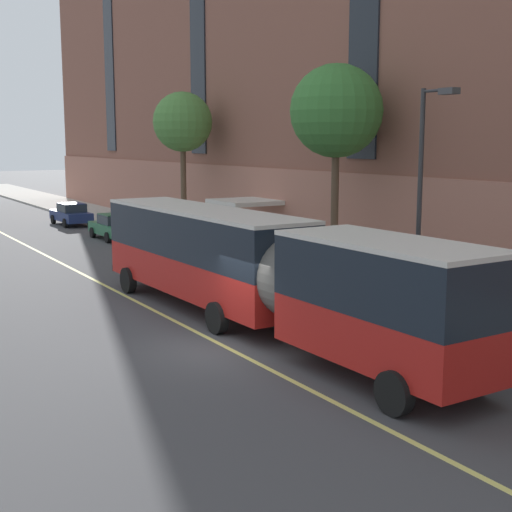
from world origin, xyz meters
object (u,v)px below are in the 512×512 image
Objects in this scene: parked_car_green_2 at (114,227)px; street_tree_far_uptown at (183,123)px; parked_car_navy_4 at (325,287)px; parked_car_green_0 at (209,254)px; parked_car_navy_6 at (71,214)px; fire_hydrant at (207,247)px; street_tree_mid_block at (336,112)px; city_bus at (253,265)px; street_lamp at (425,180)px.

street_tree_far_uptown is at bearing -16.37° from parked_car_green_2.
parked_car_green_2 is at bearing 90.24° from parked_car_navy_4.
parked_car_green_0 is 0.96× the size of parked_car_navy_6.
fire_hydrant is (1.75, 12.50, -0.29)m from parked_car_navy_4.
parked_car_navy_4 is at bearing -130.07° from street_tree_mid_block.
street_tree_mid_block is at bearing -80.73° from parked_car_navy_6.
parked_car_green_0 is (3.57, 9.95, -1.28)m from city_bus.
city_bus is 2.02× the size of street_tree_mid_block.
street_tree_far_uptown reaches higher than street_lamp.
street_tree_mid_block is at bearing 37.55° from city_bus.
parked_car_green_0 is 6.12× the size of fire_hydrant.
city_bus is at bearing -111.39° from fire_hydrant.
street_lamp is at bearing -85.39° from parked_car_green_2.
parked_car_green_0 is 0.49× the size of street_tree_mid_block.
street_lamp is at bearing -18.13° from city_bus.
fire_hydrant is (1.74, 3.60, -0.29)m from parked_car_green_0.
street_tree_mid_block is at bearing 74.05° from street_lamp.
street_tree_far_uptown reaches higher than parked_car_navy_6.
fire_hydrant is (-2.27, -7.46, -6.47)m from street_tree_far_uptown.
parked_car_green_0 is 13.29m from street_tree_far_uptown.
city_bus is at bearing -142.45° from street_tree_mid_block.
city_bus is 10.80m from street_tree_mid_block.
street_tree_mid_block is (4.01, -4.13, 6.31)m from parked_car_green_0.
street_lamp is at bearing -56.82° from parked_car_navy_4.
parked_car_green_0 is at bearing -115.85° from fire_hydrant.
city_bus is 4.14× the size of parked_car_green_2.
fire_hydrant is at bearing -78.06° from parked_car_green_2.
street_tree_mid_block is 12.44× the size of fire_hydrant.
street_lamp is (1.92, -32.68, 3.85)m from parked_car_navy_6.
city_bus is at bearing -98.89° from parked_car_green_2.
street_lamp is (1.93, -23.99, 3.85)m from parked_car_green_2.
street_tree_far_uptown reaches higher than parked_car_green_0.
parked_car_navy_4 is 21.28m from street_tree_far_uptown.
street_lamp is (1.84, -11.73, 3.85)m from parked_car_green_0.
parked_car_green_2 is 18.04m from street_tree_mid_block.
street_tree_far_uptown is at bearing 70.06° from parked_car_green_0.
street_tree_mid_block reaches higher than street_lamp.
parked_car_green_2 is at bearing 94.61° from street_lamp.
street_tree_far_uptown is at bearing 73.08° from fire_hydrant.
street_lamp reaches higher than parked_car_navy_4.
street_tree_mid_block is 10.41m from fire_hydrant.
parked_car_navy_6 is (0.01, 8.69, 0.00)m from parked_car_green_2.
parked_car_navy_6 is at bearing 83.57° from city_bus.
street_tree_far_uptown is at bearing 70.17° from city_bus.
street_lamp is (-2.17, -22.79, -2.33)m from street_tree_far_uptown.
street_tree_mid_block is (4.09, -25.08, 6.31)m from parked_car_navy_6.
street_tree_mid_block reaches higher than city_bus.
parked_car_navy_6 is 26.19m from street_tree_mid_block.
parked_car_green_0 is 4.01m from fire_hydrant.
parked_car_green_0 is 0.98× the size of parked_car_navy_4.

